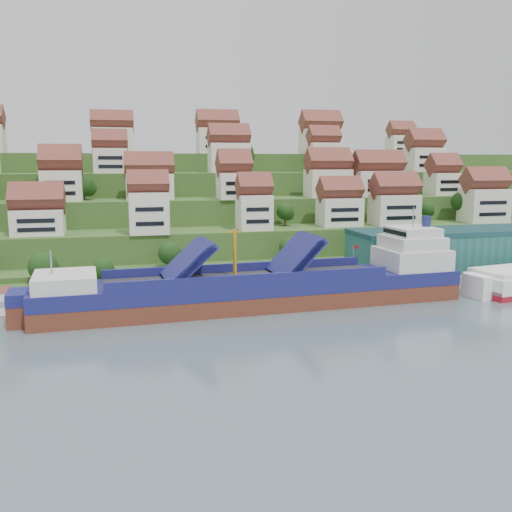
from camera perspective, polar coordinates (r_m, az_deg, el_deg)
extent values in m
plane|color=slate|center=(113.68, 3.25, -5.04)|extent=(300.00, 300.00, 0.00)
cube|color=gray|center=(133.97, 9.56, -2.46)|extent=(180.00, 14.00, 2.20)
cube|color=#2D4C1E|center=(195.70, -4.17, 1.64)|extent=(260.00, 128.00, 4.00)
cube|color=#2D4C1E|center=(200.15, -4.43, 2.82)|extent=(260.00, 118.00, 11.00)
cube|color=#2D4C1E|center=(207.65, -4.81, 4.03)|extent=(260.00, 102.00, 18.00)
cube|color=#2D4C1E|center=(215.23, -5.16, 5.14)|extent=(260.00, 86.00, 25.00)
cube|color=#2D4C1E|center=(223.92, -5.53, 6.07)|extent=(260.00, 68.00, 31.00)
cube|color=silver|center=(146.40, -20.93, 3.19)|extent=(11.97, 8.57, 6.11)
cube|color=silver|center=(140.88, -10.67, 4.24)|extent=(9.42, 7.03, 10.09)
cube|color=silver|center=(147.08, -0.19, 4.39)|extent=(8.37, 7.62, 8.95)
cube|color=silver|center=(157.78, 8.34, 4.38)|extent=(11.17, 7.73, 7.60)
cube|color=silver|center=(163.29, 13.65, 4.51)|extent=(12.29, 8.26, 8.33)
cube|color=silver|center=(178.19, 21.84, 4.70)|extent=(12.38, 8.31, 9.63)
cube|color=silver|center=(161.52, -18.83, 6.67)|extent=(10.49, 8.98, 8.08)
cube|color=silver|center=(161.66, -10.59, 6.84)|extent=(12.76, 7.90, 7.08)
cube|color=silver|center=(160.24, -2.21, 7.01)|extent=(8.90, 8.56, 7.33)
cube|color=silver|center=(171.28, 7.19, 7.23)|extent=(12.51, 8.36, 8.10)
cube|color=silver|center=(177.90, 12.07, 7.10)|extent=(14.72, 8.18, 7.63)
cube|color=silver|center=(189.29, 18.15, 6.86)|extent=(9.07, 8.04, 6.91)
cube|color=silver|center=(174.30, -14.35, 9.21)|extent=(9.71, 7.30, 7.23)
cube|color=silver|center=(177.40, -2.73, 9.76)|extent=(12.03, 7.79, 8.94)
cube|color=silver|center=(185.40, 6.75, 9.74)|extent=(9.58, 7.14, 9.25)
cube|color=silver|center=(202.21, 16.44, 9.20)|extent=(11.50, 8.47, 7.91)
cube|color=silver|center=(193.59, -14.14, 11.11)|extent=(12.89, 7.51, 8.10)
cube|color=silver|center=(197.83, -3.87, 11.39)|extent=(13.54, 8.15, 8.55)
cube|color=silver|center=(206.49, 6.46, 11.27)|extent=(13.53, 8.73, 8.59)
cube|color=silver|center=(223.20, 14.26, 10.70)|extent=(9.36, 7.05, 6.99)
ellipsoid|color=#1D4216|center=(139.19, 3.54, 0.78)|extent=(6.02, 6.02, 6.02)
ellipsoid|color=#1D4216|center=(133.62, -8.63, 0.29)|extent=(5.39, 5.39, 5.39)
ellipsoid|color=#1D4216|center=(172.81, 16.73, 4.53)|extent=(4.23, 4.23, 4.23)
ellipsoid|color=#1D4216|center=(178.43, 19.77, 5.16)|extent=(5.67, 5.67, 5.67)
ellipsoid|color=#1D4216|center=(156.04, 2.93, 4.49)|extent=(4.69, 4.69, 4.69)
ellipsoid|color=#1D4216|center=(181.87, 11.02, 7.46)|extent=(4.51, 4.51, 4.51)
ellipsoid|color=#1D4216|center=(165.57, -20.12, 6.81)|extent=(6.13, 6.13, 6.13)
ellipsoid|color=#1D4216|center=(163.45, -16.86, 6.78)|extent=(5.93, 5.93, 5.93)
ellipsoid|color=#1D4216|center=(182.87, -1.21, 10.36)|extent=(6.14, 6.14, 6.14)
ellipsoid|color=#1D4216|center=(192.35, 5.88, 9.97)|extent=(5.14, 5.14, 5.14)
ellipsoid|color=#1D4216|center=(192.73, 7.87, 9.57)|extent=(5.04, 5.04, 5.04)
ellipsoid|color=#1D4216|center=(126.93, -20.50, -1.05)|extent=(6.23, 6.23, 6.23)
ellipsoid|color=#1D4216|center=(126.23, -15.04, -1.25)|extent=(4.62, 4.62, 4.62)
cube|color=#225E58|center=(150.10, 20.60, 0.71)|extent=(60.00, 15.00, 10.00)
cylinder|color=gray|center=(127.72, 9.69, -0.71)|extent=(0.16, 0.16, 8.00)
cube|color=maroon|center=(127.39, 9.98, 0.90)|extent=(1.20, 0.05, 0.80)
cube|color=white|center=(121.46, -23.73, -3.88)|extent=(2.40, 2.20, 2.20)
cube|color=brown|center=(112.80, 0.02, -4.62)|extent=(84.56, 16.94, 5.39)
cube|color=navy|center=(111.98, 0.02, -2.81)|extent=(84.56, 17.07, 2.80)
cube|color=silver|center=(107.01, -18.56, -2.41)|extent=(11.35, 12.78, 2.80)
cube|color=#262628|center=(111.10, -1.05, -2.17)|extent=(54.33, 13.56, 0.32)
cube|color=navy|center=(107.90, -7.13, -0.61)|extent=(8.63, 12.27, 7.45)
cube|color=navy|center=(113.38, 3.67, -0.07)|extent=(8.23, 12.25, 7.87)
cylinder|color=orange|center=(109.70, -2.14, 0.19)|extent=(0.79, 0.79, 9.70)
cube|color=silver|center=(125.46, 15.28, -0.22)|extent=(13.50, 12.89, 4.31)
cube|color=silver|center=(124.95, 15.35, 1.34)|extent=(11.29, 11.49, 2.69)
cube|color=silver|center=(124.66, 15.40, 2.37)|extent=(9.07, 10.10, 1.94)
cylinder|color=navy|center=(126.18, 16.68, 3.33)|extent=(1.80, 1.80, 2.37)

